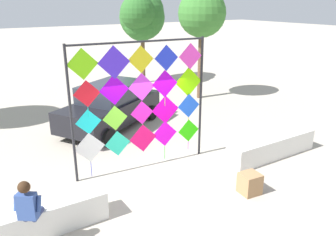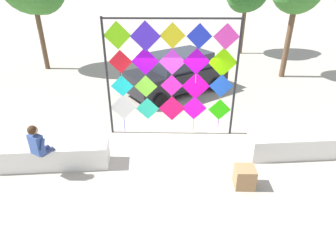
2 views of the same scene
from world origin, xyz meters
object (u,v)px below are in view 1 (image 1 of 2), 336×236
at_px(kite_display_rack, 141,97).
at_px(tree_broadleaf, 203,14).
at_px(cardboard_box_large, 250,183).
at_px(tree_palm_like, 142,16).
at_px(parked_car, 111,105).
at_px(seated_vendor, 30,207).

xyz_separation_m(kite_display_rack, tree_broadleaf, (5.96, 5.08, 1.90)).
distance_m(cardboard_box_large, tree_palm_like, 13.21).
relative_size(kite_display_rack, cardboard_box_large, 7.28).
bearing_deg(parked_car, cardboard_box_large, -80.79).
bearing_deg(kite_display_rack, seated_vendor, -151.09).
bearing_deg(tree_palm_like, cardboard_box_large, -106.12).
bearing_deg(kite_display_rack, tree_palm_like, 61.77).
relative_size(kite_display_rack, tree_broadleaf, 0.75).
distance_m(parked_car, tree_broadleaf, 6.45).
relative_size(seated_vendor, parked_car, 0.32).
xyz_separation_m(parked_car, tree_broadleaf, (5.41, 1.52, 3.16)).
relative_size(parked_car, tree_broadleaf, 0.91).
relative_size(cardboard_box_large, tree_broadleaf, 0.10).
distance_m(parked_car, tree_palm_like, 8.04).
bearing_deg(cardboard_box_large, tree_broadleaf, 60.65).
height_order(parked_car, cardboard_box_large, parked_car).
distance_m(kite_display_rack, cardboard_box_large, 3.64).
xyz_separation_m(kite_display_rack, cardboard_box_large, (1.57, -2.73, -1.84)).
distance_m(seated_vendor, parked_car, 6.75).
distance_m(kite_display_rack, tree_broadleaf, 8.06).
height_order(seated_vendor, tree_broadleaf, tree_broadleaf).
relative_size(kite_display_rack, parked_car, 0.83).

